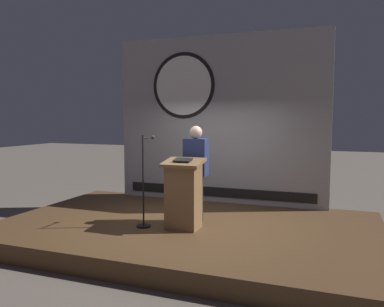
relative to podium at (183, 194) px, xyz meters
The scene contains 6 objects.
ground_plane 0.93m from the podium, 101.14° to the left, with size 40.00×40.00×0.00m, color #6B6056.
stage_platform 0.80m from the podium, 101.14° to the left, with size 6.40×4.00×0.30m, color brown.
banner_display 2.49m from the podium, 92.46° to the left, with size 4.58×0.12×3.55m.
podium is the anchor object (origin of this frame).
speaker_person 0.56m from the podium, 85.07° to the left, with size 0.40×0.26×1.68m.
microphone_stand 0.67m from the podium, behind, with size 0.24×0.52×1.53m.
Camera 1 is at (2.41, -6.16, 2.12)m, focal length 36.45 mm.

